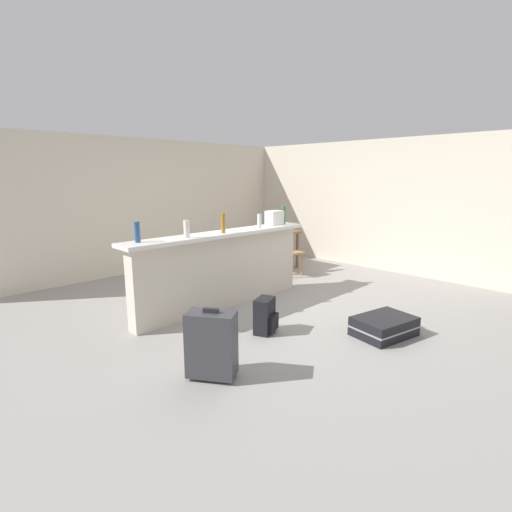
# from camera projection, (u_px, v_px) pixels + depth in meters

# --- Properties ---
(ground_plane) EXTENTS (13.00, 13.00, 0.05)m
(ground_plane) POSITION_uv_depth(u_px,v_px,m) (269.00, 303.00, 5.72)
(ground_plane) COLOR gray
(wall_back) EXTENTS (6.60, 0.10, 2.50)m
(wall_back) POSITION_uv_depth(u_px,v_px,m) (156.00, 205.00, 7.58)
(wall_back) COLOR beige
(wall_back) RESTS_ON ground_plane
(wall_right) EXTENTS (0.10, 6.00, 2.50)m
(wall_right) POSITION_uv_depth(u_px,v_px,m) (362.00, 205.00, 7.77)
(wall_right) COLOR beige
(wall_right) RESTS_ON ground_plane
(partition_half_wall) EXTENTS (2.80, 0.20, 1.01)m
(partition_half_wall) POSITION_uv_depth(u_px,v_px,m) (223.00, 271.00, 5.41)
(partition_half_wall) COLOR beige
(partition_half_wall) RESTS_ON ground_plane
(bar_countertop) EXTENTS (2.96, 0.40, 0.05)m
(bar_countertop) POSITION_uv_depth(u_px,v_px,m) (222.00, 234.00, 5.30)
(bar_countertop) COLOR white
(bar_countertop) RESTS_ON partition_half_wall
(bottle_blue) EXTENTS (0.06, 0.06, 0.24)m
(bottle_blue) POSITION_uv_depth(u_px,v_px,m) (137.00, 232.00, 4.46)
(bottle_blue) COLOR #284C89
(bottle_blue) RESTS_ON bar_countertop
(bottle_white) EXTENTS (0.07, 0.07, 0.22)m
(bottle_white) POSITION_uv_depth(u_px,v_px,m) (187.00, 229.00, 4.79)
(bottle_white) COLOR silver
(bottle_white) RESTS_ON bar_countertop
(bottle_amber) EXTENTS (0.06, 0.06, 0.27)m
(bottle_amber) POSITION_uv_depth(u_px,v_px,m) (223.00, 223.00, 5.18)
(bottle_amber) COLOR #9E661E
(bottle_amber) RESTS_ON bar_countertop
(bottle_clear) EXTENTS (0.06, 0.06, 0.21)m
(bottle_clear) POSITION_uv_depth(u_px,v_px,m) (259.00, 221.00, 5.66)
(bottle_clear) COLOR silver
(bottle_clear) RESTS_ON bar_countertop
(bottle_green) EXTENTS (0.07, 0.07, 0.28)m
(bottle_green) POSITION_uv_depth(u_px,v_px,m) (283.00, 215.00, 6.18)
(bottle_green) COLOR #2D6B38
(bottle_green) RESTS_ON bar_countertop
(grocery_bag) EXTENTS (0.26, 0.18, 0.22)m
(grocery_bag) POSITION_uv_depth(u_px,v_px,m) (274.00, 218.00, 6.05)
(grocery_bag) COLOR silver
(grocery_bag) RESTS_ON bar_countertop
(dining_table) EXTENTS (1.10, 0.80, 0.74)m
(dining_table) POSITION_uv_depth(u_px,v_px,m) (268.00, 237.00, 7.59)
(dining_table) COLOR brown
(dining_table) RESTS_ON ground_plane
(dining_chair_near_partition) EXTENTS (0.47, 0.47, 0.93)m
(dining_chair_near_partition) POSITION_uv_depth(u_px,v_px,m) (287.00, 247.00, 7.17)
(dining_chair_near_partition) COLOR #9E754C
(dining_chair_near_partition) RESTS_ON ground_plane
(suitcase_flat_black) EXTENTS (0.88, 0.62, 0.22)m
(suitcase_flat_black) POSITION_uv_depth(u_px,v_px,m) (384.00, 326.00, 4.48)
(suitcase_flat_black) COLOR black
(suitcase_flat_black) RESTS_ON ground_plane
(backpack_black) EXTENTS (0.33, 0.31, 0.42)m
(backpack_black) POSITION_uv_depth(u_px,v_px,m) (265.00, 316.00, 4.54)
(backpack_black) COLOR black
(backpack_black) RESTS_ON ground_plane
(suitcase_upright_charcoal) EXTENTS (0.44, 0.50, 0.67)m
(suitcase_upright_charcoal) POSITION_uv_depth(u_px,v_px,m) (212.00, 344.00, 3.49)
(suitcase_upright_charcoal) COLOR #38383D
(suitcase_upright_charcoal) RESTS_ON ground_plane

